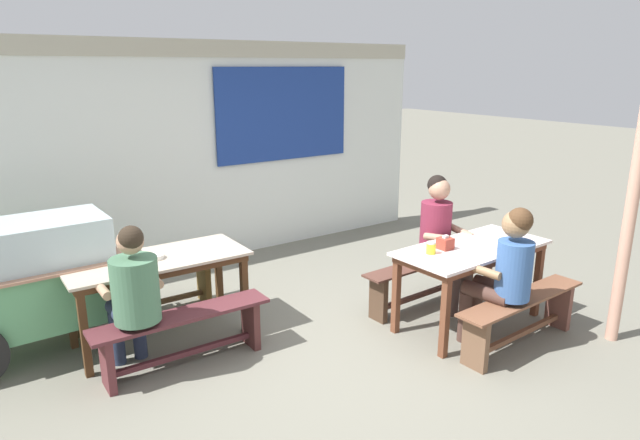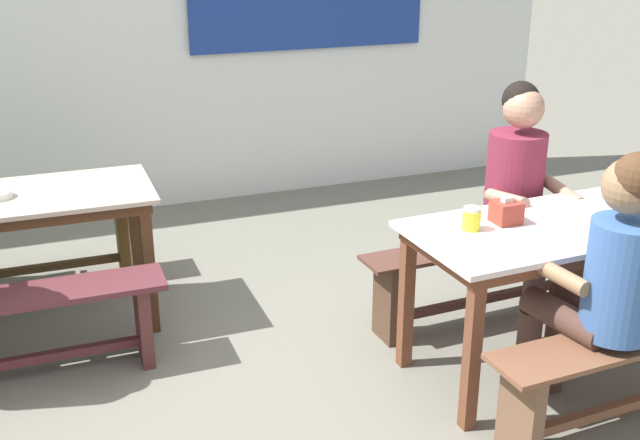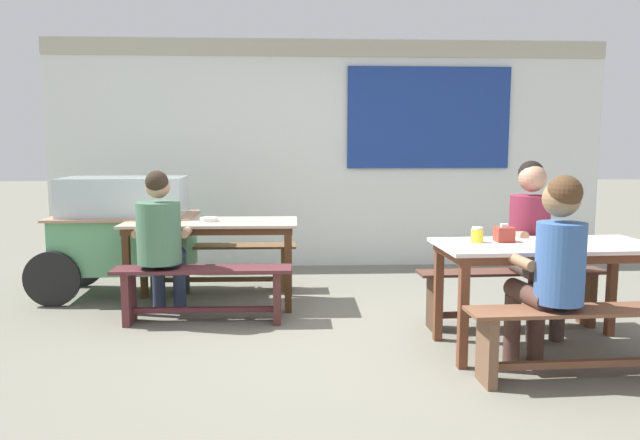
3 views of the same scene
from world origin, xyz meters
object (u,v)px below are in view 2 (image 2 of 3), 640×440
Objects in this scene: person_near_front at (605,274)px; dining_table_far at (3,212)px; dining_table_near at (562,238)px; person_right_near_table at (522,191)px; bench_near_front at (638,366)px; bench_far_front at (13,324)px; bench_near_back at (488,269)px; tissue_box at (506,212)px; condiment_jar at (471,219)px; bench_far_back at (13,243)px.

dining_table_far is at bearing 141.57° from person_near_front.
person_right_near_table is (0.11, 0.49, 0.07)m from dining_table_near.
bench_near_front is (2.52, -1.92, -0.39)m from dining_table_far.
person_near_front reaches higher than bench_far_front.
tissue_box is at bearing -117.92° from bench_near_back.
bench_far_front is 13.34× the size of condiment_jar.
person_near_front is 11.77× the size of condiment_jar.
bench_far_front is 1.13× the size of person_near_front.
dining_table_far is 2.41m from condiment_jar.
person_right_near_table is (0.13, -0.07, 0.47)m from bench_near_back.
condiment_jar is at bearing -143.94° from person_right_near_table.
bench_far_front is 2.71m from person_near_front.
dining_table_far is 2.85m from dining_table_near.
bench_near_back is 11.84× the size of tissue_box.
dining_table_far is at bearing 150.35° from tissue_box.
person_right_near_table is at bearing -6.74° from bench_far_front.
dining_table_far is 12.07× the size of tissue_box.
bench_far_back is (-2.49, 1.92, -0.39)m from dining_table_near.
bench_near_front is at bearing -87.88° from dining_table_near.
bench_near_front is at bearing -37.34° from dining_table_far.
person_near_front reaches higher than bench_near_front.
person_right_near_table is at bearing 74.28° from person_near_front.
condiment_jar is at bearing -42.41° from bench_far_back.
person_right_near_table is 10.41× the size of tissue_box.
dining_table_far is 1.07× the size of bench_far_front.
condiment_jar is at bearing -32.40° from dining_table_far.
person_near_front reaches higher than tissue_box.
dining_table_far is at bearing 151.39° from dining_table_near.
tissue_box is (-0.29, 0.65, 0.53)m from bench_near_front.
tissue_box is at bearing 5.35° from condiment_jar.
condiment_jar is at bearing 170.99° from dining_table_near.
bench_far_back and bench_far_front have the same top height.
tissue_box reaches higher than bench_far_front.
bench_near_front is (0.02, -0.56, -0.39)m from dining_table_near.
person_right_near_table reaches higher than person_near_front.
condiment_jar reaches higher than bench_near_back.
bench_near_front is at bearing -28.34° from bench_far_front.
bench_near_back is 1.15m from person_near_front.
condiment_jar is (-0.45, -0.49, 0.54)m from bench_near_back.
person_near_front is at bearing -80.22° from tissue_box.
person_near_front is at bearing 158.74° from bench_near_front.
dining_table_near reaches higher than bench_near_back.
bench_far_back is 1.03× the size of bench_near_front.
bench_far_front is 2.87m from bench_near_front.
person_right_near_table is (2.61, -0.87, 0.07)m from dining_table_far.
dining_table_far is at bearing 161.57° from person_right_near_table.
person_near_front reaches higher than bench_near_back.
person_near_front is (2.33, -2.41, 0.44)m from bench_far_back.
dining_table_near is at bearing -28.61° from dining_table_far.
bench_far_front is at bearing -90.69° from dining_table_far.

